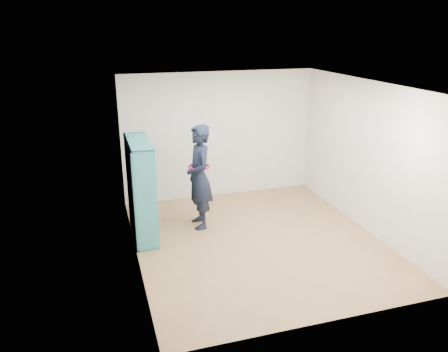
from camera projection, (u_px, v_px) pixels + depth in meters
name	position (u px, v px, depth m)	size (l,w,h in m)	color
floor	(257.00, 241.00, 7.39)	(4.50, 4.50, 0.00)	olive
ceiling	(262.00, 86.00, 6.54)	(4.50, 4.50, 0.00)	white
wall_left	(132.00, 180.00, 6.41)	(0.02, 4.50, 2.60)	beige
wall_right	(367.00, 157.00, 7.52)	(0.02, 4.50, 2.60)	beige
wall_back	(219.00, 136.00, 9.00)	(4.00, 0.02, 2.60)	beige
wall_front	(332.00, 227.00, 4.93)	(4.00, 0.02, 2.60)	beige
bookshelf	(139.00, 190.00, 7.34)	(0.37, 1.26, 1.68)	teal
person	(199.00, 177.00, 7.66)	(0.46, 0.69, 1.87)	black
smartphone	(190.00, 170.00, 7.65)	(0.03, 0.09, 0.13)	silver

